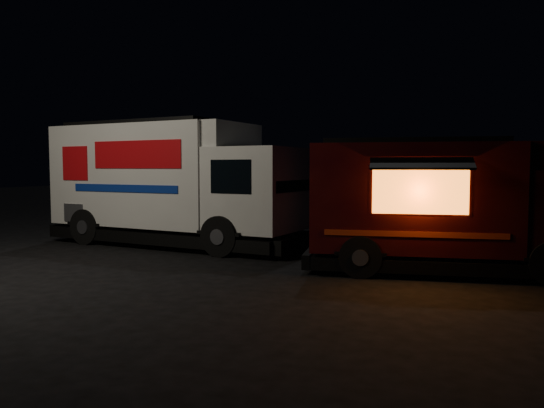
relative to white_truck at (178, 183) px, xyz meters
The scene contains 3 objects.
ground 3.29m from the white_truck, 71.22° to the right, with size 80.00×80.00×0.00m, color black.
white_truck is the anchor object (origin of this frame).
red_truck 7.34m from the white_truck, ahead, with size 5.83×2.15×2.72m, color #390C0A, non-canonical shape.
Camera 1 is at (7.03, -9.88, 2.15)m, focal length 35.00 mm.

